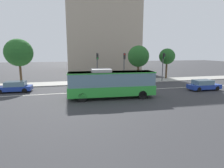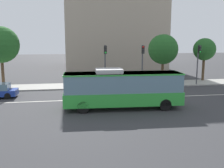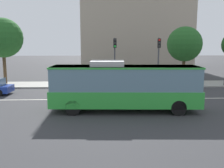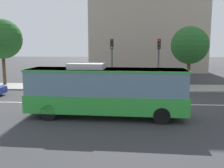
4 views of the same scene
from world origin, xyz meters
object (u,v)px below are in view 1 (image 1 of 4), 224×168
(transit_bus, at_px, (111,83))
(traffic_light_near_corner, at_px, (163,62))
(sedan_blue_ahead, at_px, (204,85))
(traffic_light_mid_block, at_px, (97,63))
(sedan_blue, at_px, (14,87))
(street_tree_kerbside_centre, at_px, (167,57))
(street_tree_kerbside_left, at_px, (138,56))
(traffic_light_far_corner, at_px, (124,63))
(street_tree_kerbside_right, at_px, (19,53))

(transit_bus, xyz_separation_m, traffic_light_near_corner, (11.77, 9.45, 1.75))
(sedan_blue_ahead, xyz_separation_m, traffic_light_mid_block, (-13.94, 8.10, 2.84))
(transit_bus, distance_m, sedan_blue, 13.50)
(traffic_light_mid_block, xyz_separation_m, street_tree_kerbside_centre, (14.39, 2.98, 0.90))
(transit_bus, distance_m, traffic_light_mid_block, 9.66)
(street_tree_kerbside_left, bearing_deg, traffic_light_far_corner, -143.43)
(transit_bus, height_order, street_tree_kerbside_centre, street_tree_kerbside_centre)
(transit_bus, height_order, street_tree_kerbside_left, street_tree_kerbside_left)
(traffic_light_near_corner, relative_size, traffic_light_mid_block, 1.00)
(traffic_light_near_corner, bearing_deg, street_tree_kerbside_centre, 136.02)
(traffic_light_near_corner, relative_size, street_tree_kerbside_centre, 0.86)
(traffic_light_near_corner, distance_m, street_tree_kerbside_centre, 3.98)
(traffic_light_near_corner, relative_size, street_tree_kerbside_left, 0.79)
(transit_bus, height_order, traffic_light_far_corner, traffic_light_far_corner)
(street_tree_kerbside_centre, bearing_deg, traffic_light_far_corner, -162.37)
(traffic_light_far_corner, bearing_deg, street_tree_kerbside_centre, 112.35)
(traffic_light_near_corner, distance_m, street_tree_kerbside_right, 24.50)
(sedan_blue, xyz_separation_m, traffic_light_mid_block, (11.81, 3.42, 2.84))
(sedan_blue, height_order, sedan_blue_ahead, same)
(sedan_blue_ahead, xyz_separation_m, street_tree_kerbside_left, (-5.76, 10.63, 3.82))
(sedan_blue, xyz_separation_m, street_tree_kerbside_right, (-0.54, 5.85, 4.50))
(traffic_light_mid_block, bearing_deg, street_tree_kerbside_right, -102.44)
(street_tree_kerbside_centre, bearing_deg, sedan_blue, -166.27)
(traffic_light_mid_block, distance_m, street_tree_kerbside_centre, 14.72)
(street_tree_kerbside_left, bearing_deg, sedan_blue, -163.44)
(transit_bus, xyz_separation_m, street_tree_kerbside_centre, (14.20, 12.48, 2.65))
(sedan_blue, xyz_separation_m, traffic_light_near_corner, (23.78, 3.37, 2.84))
(traffic_light_far_corner, distance_m, street_tree_kerbside_centre, 10.31)
(sedan_blue, relative_size, traffic_light_mid_block, 0.87)
(traffic_light_near_corner, height_order, street_tree_kerbside_centre, street_tree_kerbside_centre)
(transit_bus, xyz_separation_m, street_tree_kerbside_right, (-12.55, 11.93, 3.42))
(traffic_light_far_corner, bearing_deg, sedan_blue_ahead, 54.24)
(sedan_blue_ahead, bearing_deg, traffic_light_far_corner, 138.64)
(transit_bus, bearing_deg, sedan_blue, 155.85)
(sedan_blue_ahead, relative_size, street_tree_kerbside_right, 0.61)
(transit_bus, height_order, sedan_blue, transit_bus)
(transit_bus, bearing_deg, traffic_light_far_corner, 67.50)
(traffic_light_far_corner, xyz_separation_m, street_tree_kerbside_centre, (9.79, 3.11, 0.90))
(transit_bus, distance_m, traffic_light_far_corner, 10.50)
(street_tree_kerbside_left, height_order, street_tree_kerbside_centre, street_tree_kerbside_left)
(street_tree_kerbside_left, relative_size, street_tree_kerbside_centre, 1.09)
(traffic_light_near_corner, bearing_deg, transit_bus, -56.61)
(transit_bus, bearing_deg, street_tree_kerbside_right, 139.15)
(transit_bus, relative_size, traffic_light_far_corner, 1.94)
(traffic_light_mid_block, height_order, street_tree_kerbside_centre, street_tree_kerbside_centre)
(traffic_light_mid_block, bearing_deg, traffic_light_far_corner, 87.16)
(street_tree_kerbside_centre, height_order, street_tree_kerbside_right, street_tree_kerbside_right)
(sedan_blue_ahead, bearing_deg, traffic_light_near_corner, 102.94)
(traffic_light_near_corner, xyz_separation_m, traffic_light_mid_block, (-11.96, 0.05, 0.00))
(sedan_blue_ahead, bearing_deg, transit_bus, -175.07)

